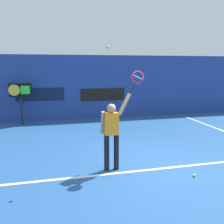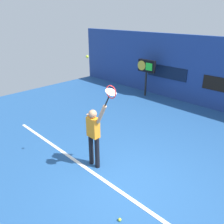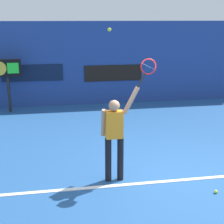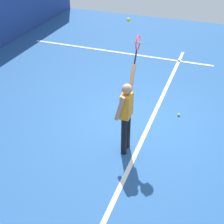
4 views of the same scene
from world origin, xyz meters
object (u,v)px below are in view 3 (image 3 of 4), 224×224
object	(u,v)px
tennis_player	(115,133)
tennis_ball	(109,30)
tennis_racket	(148,68)
spare_ball	(216,192)
scoreboard_clock	(7,71)

from	to	relation	value
tennis_player	tennis_ball	xyz separation A→B (m)	(-0.10, -0.03, 2.01)
tennis_racket	spare_ball	distance (m)	2.69
tennis_player	spare_ball	xyz separation A→B (m)	(1.80, -0.89, -0.98)
tennis_player	tennis_ball	distance (m)	2.01
tennis_ball	tennis_racket	bearing A→B (deg)	1.64
scoreboard_clock	spare_ball	size ratio (longest dim) A/B	27.27
tennis_player	tennis_racket	bearing A→B (deg)	-0.38
tennis_player	spare_ball	size ratio (longest dim) A/B	28.63
tennis_ball	scoreboard_clock	xyz separation A→B (m)	(-2.57, 5.85, -1.56)
tennis_racket	scoreboard_clock	world-z (taller)	tennis_racket
tennis_player	tennis_racket	distance (m)	1.43
tennis_player	tennis_ball	world-z (taller)	tennis_ball
tennis_racket	spare_ball	bearing A→B (deg)	-37.48
tennis_ball	scoreboard_clock	distance (m)	6.58
tennis_player	tennis_ball	bearing A→B (deg)	-166.14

